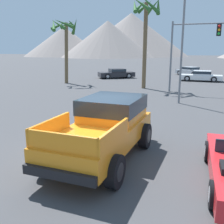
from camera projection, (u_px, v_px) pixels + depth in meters
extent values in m
plane|color=#424244|center=(95.00, 152.00, 9.20)|extent=(320.00, 320.00, 0.00)
cube|color=orange|center=(102.00, 135.00, 8.45)|extent=(2.20, 5.05, 0.61)
cube|color=orange|center=(113.00, 108.00, 9.19)|extent=(1.94, 2.26, 0.79)
cube|color=#1E2833|center=(113.00, 104.00, 9.16)|extent=(1.98, 2.30, 0.51)
cube|color=orange|center=(50.00, 128.00, 7.41)|extent=(0.15, 1.99, 0.48)
cube|color=orange|center=(114.00, 136.00, 6.72)|extent=(0.15, 1.99, 0.48)
cube|color=orange|center=(62.00, 143.00, 6.20)|extent=(1.95, 0.15, 0.48)
cube|color=black|center=(126.00, 121.00, 10.79)|extent=(1.99, 0.23, 0.24)
cube|color=black|center=(59.00, 175.00, 6.20)|extent=(1.99, 0.23, 0.24)
cylinder|color=black|center=(93.00, 129.00, 10.31)|extent=(0.33, 0.91, 0.90)
cylinder|color=#232326|center=(93.00, 129.00, 10.31)|extent=(0.34, 0.51, 0.50)
cylinder|color=black|center=(145.00, 136.00, 9.56)|extent=(0.33, 0.91, 0.90)
cylinder|color=#232326|center=(145.00, 136.00, 9.56)|extent=(0.34, 0.51, 0.50)
cylinder|color=black|center=(47.00, 159.00, 7.51)|extent=(0.33, 0.91, 0.90)
cylinder|color=#232326|center=(47.00, 159.00, 7.51)|extent=(0.34, 0.51, 0.50)
cylinder|color=black|center=(115.00, 171.00, 6.77)|extent=(0.33, 0.91, 0.90)
cylinder|color=#232326|center=(115.00, 171.00, 6.77)|extent=(0.34, 0.51, 0.50)
cylinder|color=black|center=(209.00, 151.00, 8.42)|extent=(0.25, 0.67, 0.66)
cylinder|color=#9E9EA3|center=(209.00, 151.00, 8.42)|extent=(0.25, 0.37, 0.36)
cylinder|color=black|center=(214.00, 195.00, 5.90)|extent=(0.25, 0.67, 0.66)
cylinder|color=#9E9EA3|center=(214.00, 195.00, 5.90)|extent=(0.25, 0.37, 0.36)
cube|color=white|center=(201.00, 77.00, 29.75)|extent=(4.59, 1.85, 0.52)
cube|color=white|center=(202.00, 73.00, 29.59)|extent=(1.95, 1.58, 0.47)
cube|color=#1E2833|center=(202.00, 72.00, 29.58)|extent=(1.98, 1.62, 0.28)
cylinder|color=black|center=(187.00, 78.00, 29.49)|extent=(0.65, 0.23, 0.65)
cylinder|color=#9E9EA3|center=(187.00, 78.00, 29.49)|extent=(0.36, 0.24, 0.36)
cylinder|color=black|center=(188.00, 77.00, 31.03)|extent=(0.65, 0.23, 0.65)
cylinder|color=#9E9EA3|center=(188.00, 77.00, 31.03)|extent=(0.36, 0.24, 0.36)
cylinder|color=black|center=(214.00, 79.00, 28.52)|extent=(0.65, 0.23, 0.65)
cylinder|color=#9E9EA3|center=(214.00, 79.00, 28.52)|extent=(0.36, 0.24, 0.36)
cylinder|color=black|center=(214.00, 78.00, 30.06)|extent=(0.65, 0.23, 0.65)
cylinder|color=#9E9EA3|center=(214.00, 78.00, 30.06)|extent=(0.36, 0.24, 0.36)
cube|color=#232328|center=(116.00, 74.00, 32.90)|extent=(4.66, 4.02, 0.56)
cube|color=#232328|center=(117.00, 70.00, 32.82)|extent=(2.44, 2.38, 0.41)
cube|color=#1E2833|center=(117.00, 70.00, 32.81)|extent=(2.49, 2.43, 0.24)
cylinder|color=black|center=(108.00, 76.00, 31.76)|extent=(0.66, 0.56, 0.66)
cylinder|color=#9E9EA3|center=(108.00, 76.00, 31.76)|extent=(0.43, 0.40, 0.36)
cylinder|color=black|center=(104.00, 75.00, 33.40)|extent=(0.66, 0.56, 0.66)
cylinder|color=#9E9EA3|center=(104.00, 75.00, 33.40)|extent=(0.43, 0.40, 0.36)
cylinder|color=black|center=(129.00, 76.00, 32.46)|extent=(0.66, 0.56, 0.66)
cylinder|color=#9E9EA3|center=(129.00, 76.00, 32.46)|extent=(0.43, 0.40, 0.36)
cylinder|color=black|center=(124.00, 74.00, 34.11)|extent=(0.66, 0.56, 0.66)
cylinder|color=#9E9EA3|center=(124.00, 74.00, 34.11)|extent=(0.43, 0.40, 0.36)
cube|color=#B7BABF|center=(191.00, 72.00, 36.09)|extent=(4.37, 4.15, 0.56)
cube|color=#B7BABF|center=(190.00, 68.00, 36.07)|extent=(2.37, 2.35, 0.44)
cube|color=#1E2833|center=(190.00, 68.00, 36.05)|extent=(2.42, 2.40, 0.26)
cylinder|color=black|center=(202.00, 74.00, 35.40)|extent=(0.61, 0.58, 0.62)
cylinder|color=#9E9EA3|center=(202.00, 74.00, 35.40)|extent=(0.41, 0.40, 0.34)
cylinder|color=black|center=(193.00, 74.00, 34.60)|extent=(0.61, 0.58, 0.62)
cylinder|color=#9E9EA3|center=(193.00, 74.00, 34.60)|extent=(0.41, 0.40, 0.34)
cylinder|color=black|center=(188.00, 72.00, 37.65)|extent=(0.61, 0.58, 0.62)
cylinder|color=#9E9EA3|center=(188.00, 72.00, 37.65)|extent=(0.41, 0.40, 0.34)
cylinder|color=black|center=(179.00, 73.00, 36.85)|extent=(0.61, 0.58, 0.62)
cylinder|color=#9E9EA3|center=(179.00, 73.00, 36.85)|extent=(0.41, 0.40, 0.34)
cylinder|color=slate|center=(171.00, 57.00, 21.80)|extent=(0.16, 0.16, 5.73)
cylinder|color=slate|center=(199.00, 24.00, 20.54)|extent=(4.02, 0.11, 0.11)
cube|color=black|center=(219.00, 30.00, 20.16)|extent=(0.34, 0.26, 0.90)
sphere|color=red|center=(219.00, 26.00, 19.96)|extent=(0.20, 0.20, 0.20)
sphere|color=orange|center=(219.00, 30.00, 20.02)|extent=(0.20, 0.20, 0.20)
sphere|color=green|center=(219.00, 33.00, 20.09)|extent=(0.20, 0.20, 0.20)
cylinder|color=slate|center=(182.00, 41.00, 16.66)|extent=(0.14, 0.14, 8.03)
cylinder|color=brown|center=(145.00, 47.00, 23.54)|extent=(0.36, 0.53, 7.51)
cone|color=#2D6028|center=(158.00, 5.00, 22.48)|extent=(0.67, 2.02, 1.44)
cone|color=#2D6028|center=(153.00, 7.00, 23.29)|extent=(1.66, 1.10, 1.47)
cone|color=#2D6028|center=(145.00, 7.00, 23.40)|extent=(1.46, 0.82, 1.26)
cone|color=#2D6028|center=(140.00, 6.00, 23.20)|extent=(1.01, 1.32, 1.20)
cone|color=#2D6028|center=(135.00, 6.00, 22.66)|extent=(0.93, 1.77, 1.44)
cone|color=#2D6028|center=(142.00, 4.00, 21.89)|extent=(1.74, 0.67, 1.33)
cone|color=#2D6028|center=(150.00, 4.00, 21.75)|extent=(1.67, 1.23, 1.49)
cylinder|color=brown|center=(66.00, 53.00, 27.49)|extent=(0.36, 0.83, 6.20)
cone|color=#2D6028|center=(71.00, 24.00, 26.45)|extent=(0.59, 1.61, 0.87)
cone|color=#2D6028|center=(75.00, 26.00, 27.03)|extent=(1.56, 1.74, 1.59)
cone|color=#2D6028|center=(67.00, 25.00, 27.32)|extent=(1.58, 0.49, 0.94)
cone|color=#2D6028|center=(59.00, 25.00, 27.32)|extent=(1.25, 1.86, 1.16)
cone|color=#2D6028|center=(54.00, 25.00, 26.40)|extent=(1.36, 1.86, 1.41)
cone|color=#2D6028|center=(58.00, 24.00, 25.84)|extent=(1.80, 0.65, 1.17)
cone|color=#2D6028|center=(64.00, 23.00, 25.68)|extent=(1.86, 1.26, 1.04)
cone|color=gray|center=(108.00, 39.00, 116.86)|extent=(42.12, 42.12, 15.86)
cone|color=gray|center=(131.00, 35.00, 138.04)|extent=(60.08, 60.08, 21.88)
cone|color=gray|center=(64.00, 42.00, 133.44)|extent=(40.67, 40.67, 14.66)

